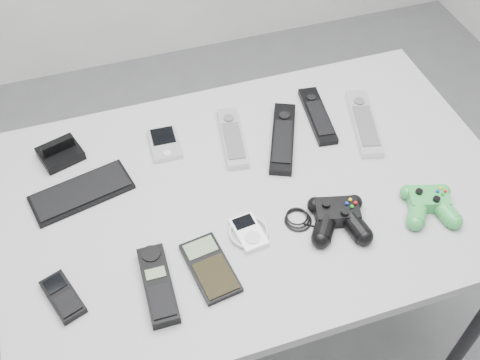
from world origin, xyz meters
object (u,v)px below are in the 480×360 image
object	(u,v)px
controller_green	(429,203)
mp3_player	(249,232)
desk	(256,207)
remote_silver_a	(232,137)
cordless_handset	(158,285)
pda	(165,143)
pda_keyboard	(81,192)
remote_black_a	(283,137)
remote_black_b	(317,115)
controller_black	(338,216)
remote_silver_b	(364,122)
calculator	(210,267)
mobile_phone	(63,296)

from	to	relation	value
controller_green	mp3_player	bearing A→B (deg)	-172.32
desk	controller_green	size ratio (longest dim) A/B	8.91
remote_silver_a	cordless_handset	xyz separation A→B (m)	(-0.27, -0.36, 0.00)
cordless_handset	pda	bearing A→B (deg)	76.65
pda_keyboard	remote_black_a	bearing A→B (deg)	-10.90
remote_black_b	controller_black	bearing A→B (deg)	-98.78
remote_black_b	pda_keyboard	bearing A→B (deg)	-166.62
remote_black_a	mp3_player	xyz separation A→B (m)	(-0.18, -0.25, -0.00)
remote_silver_b	remote_silver_a	bearing A→B (deg)	-173.86
remote_black_b	remote_silver_b	bearing A→B (deg)	-24.97
remote_silver_b	calculator	world-z (taller)	remote_silver_b
remote_silver_a	controller_black	size ratio (longest dim) A/B	0.89
pda_keyboard	remote_silver_b	bearing A→B (deg)	-12.53
remote_silver_a	remote_black_a	world-z (taller)	remote_black_a
remote_black_a	controller_black	bearing A→B (deg)	-61.45
cordless_handset	mp3_player	bearing A→B (deg)	19.39
cordless_handset	calculator	xyz separation A→B (m)	(0.11, 0.01, -0.01)
controller_black	controller_green	distance (m)	0.22
controller_black	remote_silver_b	bearing A→B (deg)	67.54
remote_silver_a	mobile_phone	distance (m)	0.56
desk	calculator	xyz separation A→B (m)	(-0.17, -0.18, 0.08)
pda	remote_black_a	world-z (taller)	remote_black_a
remote_silver_a	controller_black	distance (m)	0.35
desk	pda_keyboard	distance (m)	0.42
controller_green	cordless_handset	bearing A→B (deg)	-163.13
remote_silver_b	mobile_phone	bearing A→B (deg)	-146.14
pda_keyboard	pda	world-z (taller)	pda
remote_black_b	remote_black_a	bearing A→B (deg)	-149.33
mobile_phone	remote_black_b	bearing A→B (deg)	5.74
pda_keyboard	mp3_player	size ratio (longest dim) A/B	2.48
pda	remote_silver_b	distance (m)	0.52
remote_black_b	cordless_handset	xyz separation A→B (m)	(-0.51, -0.37, 0.00)
pda	pda_keyboard	bearing A→B (deg)	-154.20
cordless_handset	calculator	bearing A→B (deg)	6.50
controller_black	controller_green	bearing A→B (deg)	6.48
remote_black_a	controller_black	distance (m)	0.28
pda_keyboard	cordless_handset	size ratio (longest dim) A/B	1.28
remote_silver_b	cordless_handset	distance (m)	0.69
pda	controller_black	size ratio (longest dim) A/B	0.48
cordless_handset	controller_green	size ratio (longest dim) A/B	1.36
desk	mobile_phone	world-z (taller)	mobile_phone
remote_black_a	mobile_phone	bearing A→B (deg)	-130.27
pda_keyboard	controller_green	xyz separation A→B (m)	(0.75, -0.29, 0.01)
remote_silver_b	pda	bearing A→B (deg)	-174.62
pda	controller_black	world-z (taller)	controller_black
desk	mobile_phone	size ratio (longest dim) A/B	10.44
cordless_handset	mp3_player	distance (m)	0.23
pda_keyboard	remote_black_b	bearing A→B (deg)	-6.62
remote_black_b	calculator	bearing A→B (deg)	-130.78
remote_silver_a	cordless_handset	size ratio (longest dim) A/B	1.14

